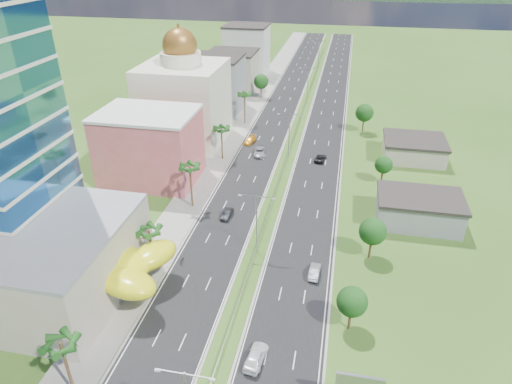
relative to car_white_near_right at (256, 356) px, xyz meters
The scene contains 35 objects.
ground 13.96m from the car_white_near_right, 108.97° to the left, with size 500.00×500.00×0.00m, color #2D5119.
road_left 103.87m from the car_white_near_right, 96.65° to the left, with size 11.00×260.00×0.04m, color black.
road_right 103.22m from the car_white_near_right, 88.35° to the left, with size 11.00×260.00×0.04m, color black.
sidewalk_left 105.40m from the car_white_near_right, 101.79° to the left, with size 7.00×260.00×0.12m, color gray.
median_guardrail 85.28m from the car_white_near_right, 93.04° to the left, with size 0.10×216.06×0.76m.
streetlight_median_b 24.32m from the car_white_near_right, 101.06° to the left, with size 6.04×0.25×11.00m.
streetlight_median_c 63.60m from the car_white_near_right, 94.10° to the left, with size 6.04×0.25×11.00m.
streetlight_median_d 108.42m from the car_white_near_right, 92.40° to the left, with size 6.04×0.25×11.00m.
streetlight_median_e 153.35m from the car_white_near_right, 91.69° to the left, with size 6.04×0.25×11.00m.
mall_podium 37.51m from the car_white_near_right, 168.89° to the left, with size 30.00×24.00×11.00m, color #AB9E8D.
lime_canopy 26.50m from the car_white_near_right, 159.51° to the left, with size 18.00×15.00×7.40m.
pink_shophouse 56.05m from the car_white_near_right, 125.76° to the left, with size 20.00×15.00×15.00m, color #CB5355.
domed_building 76.25m from the car_white_near_right, 115.51° to the left, with size 20.00×20.00×28.70m.
midrise_grey 98.61m from the car_white_near_right, 108.70° to the left, with size 16.00×15.00×16.00m, color gray.
midrise_beige 119.54m from the car_white_near_right, 105.31° to the left, with size 16.00×15.00×13.00m, color #AB9E8D.
midrise_white 141.95m from the car_white_near_right, 102.85° to the left, with size 16.00×15.00×18.00m, color silver.
shed_near 44.84m from the car_white_near_right, 58.41° to the left, with size 15.00×10.00×5.00m, color gray.
shed_far 72.78m from the car_white_near_right, 69.51° to the left, with size 14.00×12.00×4.40m, color #AB9E8D.
palm_tree_a 23.01m from the car_white_near_right, 156.21° to the right, with size 3.60×3.60×9.10m.
palm_tree_b 25.86m from the car_white_near_right, 142.86° to the left, with size 3.60×3.60×8.10m.
palm_tree_c 41.18m from the car_white_near_right, 119.66° to the left, with size 3.60×3.60×9.60m.
palm_tree_d 61.88m from the car_white_near_right, 109.00° to the left, with size 3.60×3.60×8.60m.
palm_tree_e 85.87m from the car_white_near_right, 103.54° to the left, with size 3.60×3.60×9.40m.
leafy_tree_lfar 110.11m from the car_white_near_right, 100.49° to the left, with size 4.90×4.90×8.05m.
leafy_tree_ra 14.60m from the car_white_near_right, 35.46° to the left, with size 4.20×4.20×6.90m.
leafy_tree_rb 29.34m from the car_white_near_right, 60.10° to the left, with size 4.55×4.55×7.47m.
leafy_tree_rc 56.07m from the car_white_near_right, 71.81° to the left, with size 3.85×3.85×6.33m.
leafy_tree_rd 84.38m from the car_white_near_right, 80.80° to the left, with size 4.90×4.90×8.05m.
car_dark_left 34.89m from the car_white_near_right, 110.56° to the left, with size 1.46×4.18×1.38m, color black.
car_silver_mid_left 63.38m from the car_white_near_right, 100.59° to the left, with size 2.62×5.69×1.58m, color #9A9DA1.
car_yellow_far_left 71.16m from the car_white_near_right, 102.63° to the left, with size 2.05×5.05×1.46m, color orange.
car_white_near_right is the anchor object (origin of this frame).
car_silver_right 19.43m from the car_white_near_right, 72.60° to the left, with size 1.56×4.47×1.47m, color #B6B9BF.
car_dark_far_right 62.01m from the car_white_near_right, 86.81° to the left, with size 2.20×4.76×1.32m, color black.
motorcycle 23.63m from the car_white_near_right, 132.47° to the left, with size 0.55×1.82×1.16m, color black.
Camera 1 is at (12.52, -52.55, 47.06)m, focal length 32.00 mm.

